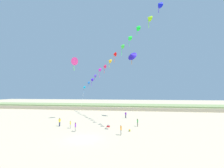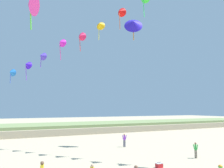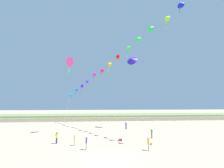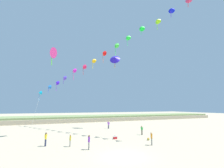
{
  "view_description": "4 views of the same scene",
  "coord_description": "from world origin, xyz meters",
  "px_view_note": "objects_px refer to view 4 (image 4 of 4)",
  "views": [
    {
      "loc": [
        7.52,
        -21.99,
        7.0
      ],
      "look_at": [
        2.33,
        13.91,
        9.01
      ],
      "focal_mm": 24.0,
      "sensor_mm": 36.0,
      "label": 1
    },
    {
      "loc": [
        -10.81,
        -8.66,
        5.1
      ],
      "look_at": [
        0.07,
        12.41,
        7.53
      ],
      "focal_mm": 38.0,
      "sensor_mm": 36.0,
      "label": 2
    },
    {
      "loc": [
        -1.1,
        -17.35,
        6.23
      ],
      "look_at": [
        1.17,
        9.55,
        9.65
      ],
      "focal_mm": 24.0,
      "sensor_mm": 36.0,
      "label": 3
    },
    {
      "loc": [
        -7.07,
        -14.55,
        4.98
      ],
      "look_at": [
        3.23,
        11.48,
        9.28
      ],
      "focal_mm": 24.0,
      "sensor_mm": 36.0,
      "label": 4
    }
  ],
  "objects_px": {
    "person_near_right": "(152,138)",
    "person_mid_center": "(46,138)",
    "person_near_left": "(89,141)",
    "beach_cooler": "(115,138)",
    "large_kite_low_lead": "(115,58)",
    "beach_ball": "(148,139)",
    "person_far_center": "(109,124)",
    "person_far_left": "(142,130)",
    "large_kite_mid_trail": "(52,53)",
    "person_far_right": "(70,140)"
  },
  "relations": [
    {
      "from": "person_far_center",
      "to": "beach_ball",
      "type": "bearing_deg",
      "value": -84.1
    },
    {
      "from": "person_far_center",
      "to": "beach_cooler",
      "type": "relative_size",
      "value": 3.04
    },
    {
      "from": "person_far_left",
      "to": "person_far_center",
      "type": "height_order",
      "value": "person_far_center"
    },
    {
      "from": "large_kite_low_lead",
      "to": "person_near_right",
      "type": "bearing_deg",
      "value": -95.71
    },
    {
      "from": "person_near_right",
      "to": "beach_ball",
      "type": "distance_m",
      "value": 3.08
    },
    {
      "from": "person_far_right",
      "to": "large_kite_low_lead",
      "type": "xyz_separation_m",
      "value": [
        11.77,
        13.3,
        16.37
      ]
    },
    {
      "from": "person_far_right",
      "to": "large_kite_low_lead",
      "type": "bearing_deg",
      "value": 48.48
    },
    {
      "from": "person_near_right",
      "to": "person_far_right",
      "type": "xyz_separation_m",
      "value": [
        -10.12,
        3.21,
        -0.1
      ]
    },
    {
      "from": "person_far_right",
      "to": "person_far_center",
      "type": "xyz_separation_m",
      "value": [
        10.04,
        13.07,
        0.15
      ]
    },
    {
      "from": "large_kite_mid_trail",
      "to": "beach_ball",
      "type": "bearing_deg",
      "value": -31.91
    },
    {
      "from": "beach_ball",
      "to": "person_far_right",
      "type": "bearing_deg",
      "value": 177.28
    },
    {
      "from": "person_near_left",
      "to": "large_kite_mid_trail",
      "type": "xyz_separation_m",
      "value": [
        -4.9,
        10.65,
        14.04
      ]
    },
    {
      "from": "person_near_right",
      "to": "person_far_left",
      "type": "xyz_separation_m",
      "value": [
        2.85,
        6.77,
        -0.04
      ]
    },
    {
      "from": "person_far_left",
      "to": "person_far_center",
      "type": "distance_m",
      "value": 9.95
    },
    {
      "from": "beach_cooler",
      "to": "large_kite_low_lead",
      "type": "bearing_deg",
      "value": 67.33
    },
    {
      "from": "person_mid_center",
      "to": "person_far_left",
      "type": "height_order",
      "value": "person_mid_center"
    },
    {
      "from": "person_mid_center",
      "to": "beach_cooler",
      "type": "xyz_separation_m",
      "value": [
        10.04,
        0.82,
        -0.78
      ]
    },
    {
      "from": "beach_cooler",
      "to": "person_far_left",
      "type": "bearing_deg",
      "value": 13.59
    },
    {
      "from": "large_kite_mid_trail",
      "to": "beach_cooler",
      "type": "xyz_separation_m",
      "value": [
        10.09,
        -6.29,
        -14.79
      ]
    },
    {
      "from": "person_far_right",
      "to": "beach_ball",
      "type": "height_order",
      "value": "person_far_right"
    },
    {
      "from": "person_near_left",
      "to": "person_far_left",
      "type": "distance_m",
      "value": 12.47
    },
    {
      "from": "person_near_right",
      "to": "person_far_left",
      "type": "distance_m",
      "value": 7.35
    },
    {
      "from": "person_near_right",
      "to": "large_kite_low_lead",
      "type": "xyz_separation_m",
      "value": [
        1.65,
        16.5,
        16.27
      ]
    },
    {
      "from": "person_mid_center",
      "to": "person_far_left",
      "type": "distance_m",
      "value": 16.06
    },
    {
      "from": "person_near_left",
      "to": "person_near_right",
      "type": "bearing_deg",
      "value": -6.92
    },
    {
      "from": "large_kite_low_lead",
      "to": "beach_ball",
      "type": "bearing_deg",
      "value": -91.33
    },
    {
      "from": "person_near_left",
      "to": "beach_cooler",
      "type": "xyz_separation_m",
      "value": [
        5.19,
        4.36,
        -0.75
      ]
    },
    {
      "from": "person_far_center",
      "to": "person_far_right",
      "type": "bearing_deg",
      "value": -127.53
    },
    {
      "from": "person_near_left",
      "to": "person_mid_center",
      "type": "height_order",
      "value": "person_mid_center"
    },
    {
      "from": "person_near_right",
      "to": "person_far_center",
      "type": "bearing_deg",
      "value": 90.28
    },
    {
      "from": "beach_ball",
      "to": "person_far_center",
      "type": "bearing_deg",
      "value": 95.9
    },
    {
      "from": "person_mid_center",
      "to": "large_kite_low_lead",
      "type": "distance_m",
      "value": 24.96
    },
    {
      "from": "person_far_left",
      "to": "large_kite_mid_trail",
      "type": "height_order",
      "value": "large_kite_mid_trail"
    },
    {
      "from": "large_kite_low_lead",
      "to": "large_kite_mid_trail",
      "type": "distance_m",
      "value": 15.69
    },
    {
      "from": "large_kite_low_lead",
      "to": "beach_cooler",
      "type": "bearing_deg",
      "value": -112.67
    },
    {
      "from": "person_near_right",
      "to": "beach_ball",
      "type": "relative_size",
      "value": 4.59
    },
    {
      "from": "beach_cooler",
      "to": "person_mid_center",
      "type": "bearing_deg",
      "value": -175.35
    },
    {
      "from": "person_far_left",
      "to": "person_near_right",
      "type": "bearing_deg",
      "value": -112.85
    },
    {
      "from": "person_mid_center",
      "to": "person_far_right",
      "type": "height_order",
      "value": "person_mid_center"
    },
    {
      "from": "beach_cooler",
      "to": "person_near_right",
      "type": "bearing_deg",
      "value": -60.69
    },
    {
      "from": "person_far_right",
      "to": "large_kite_mid_trail",
      "type": "xyz_separation_m",
      "value": [
        -2.98,
        8.44,
        14.14
      ]
    },
    {
      "from": "person_near_right",
      "to": "person_far_center",
      "type": "distance_m",
      "value": 16.28
    },
    {
      "from": "person_near_left",
      "to": "beach_cooler",
      "type": "bearing_deg",
      "value": 40.01
    },
    {
      "from": "person_far_left",
      "to": "beach_cooler",
      "type": "bearing_deg",
      "value": -166.41
    },
    {
      "from": "person_near_right",
      "to": "person_mid_center",
      "type": "bearing_deg",
      "value": 160.82
    },
    {
      "from": "large_kite_low_lead",
      "to": "beach_ball",
      "type": "xyz_separation_m",
      "value": [
        -0.32,
        -13.84,
        -17.05
      ]
    },
    {
      "from": "beach_cooler",
      "to": "person_far_center",
      "type": "bearing_deg",
      "value": 74.99
    },
    {
      "from": "person_far_left",
      "to": "large_kite_mid_trail",
      "type": "distance_m",
      "value": 21.83
    },
    {
      "from": "person_mid_center",
      "to": "person_far_right",
      "type": "distance_m",
      "value": 3.22
    },
    {
      "from": "person_near_right",
      "to": "person_mid_center",
      "type": "xyz_separation_m",
      "value": [
        -13.05,
        4.54,
        0.03
      ]
    }
  ]
}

